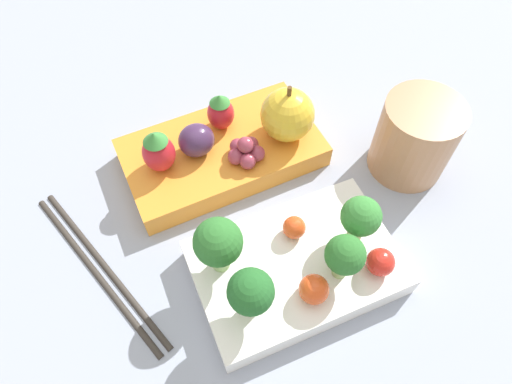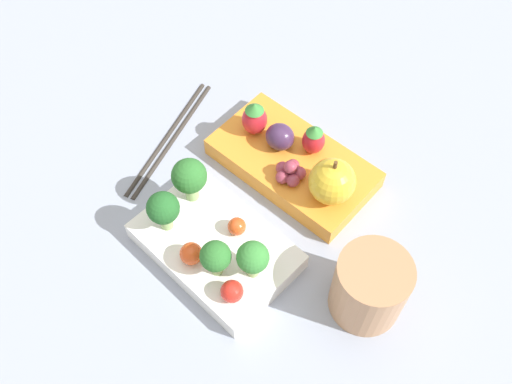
# 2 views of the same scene
# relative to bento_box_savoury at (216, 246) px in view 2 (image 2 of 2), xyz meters

# --- Properties ---
(ground_plane) EXTENTS (4.00, 4.00, 0.00)m
(ground_plane) POSITION_rel_bento_box_savoury_xyz_m (0.01, -0.08, -0.01)
(ground_plane) COLOR #939EB2
(bento_box_savoury) EXTENTS (0.19, 0.14, 0.03)m
(bento_box_savoury) POSITION_rel_bento_box_savoury_xyz_m (0.00, 0.00, 0.00)
(bento_box_savoury) COLOR white
(bento_box_savoury) RESTS_ON ground_plane
(bento_box_fruit) EXTENTS (0.21, 0.12, 0.03)m
(bento_box_fruit) POSITION_rel_bento_box_savoury_xyz_m (-0.00, -0.15, 0.00)
(bento_box_fruit) COLOR orange
(bento_box_fruit) RESTS_ON ground_plane
(broccoli_floret_0) EXTENTS (0.04, 0.04, 0.05)m
(broccoli_floret_0) POSITION_rel_bento_box_savoury_xyz_m (-0.06, 0.00, 0.05)
(broccoli_floret_0) COLOR #93B770
(broccoli_floret_0) RESTS_ON bento_box_savoury
(broccoli_floret_1) EXTENTS (0.04, 0.04, 0.06)m
(broccoli_floret_1) POSITION_rel_bento_box_savoury_xyz_m (0.06, 0.02, 0.05)
(broccoli_floret_1) COLOR #93B770
(broccoli_floret_1) RESTS_ON bento_box_savoury
(broccoli_floret_2) EXTENTS (0.04, 0.04, 0.06)m
(broccoli_floret_2) POSITION_rel_bento_box_savoury_xyz_m (0.06, -0.03, 0.05)
(broccoli_floret_2) COLOR #93B770
(broccoli_floret_2) RESTS_ON bento_box_savoury
(broccoli_floret_3) EXTENTS (0.03, 0.03, 0.05)m
(broccoli_floret_3) POSITION_rel_bento_box_savoury_xyz_m (-0.03, 0.03, 0.05)
(broccoli_floret_3) COLOR #93B770
(broccoli_floret_3) RESTS_ON bento_box_savoury
(cherry_tomato_0) EXTENTS (0.03, 0.03, 0.03)m
(cherry_tomato_0) POSITION_rel_bento_box_savoury_xyz_m (0.01, 0.03, 0.03)
(cherry_tomato_0) COLOR #DB4C1E
(cherry_tomato_0) RESTS_ON bento_box_savoury
(cherry_tomato_1) EXTENTS (0.02, 0.02, 0.02)m
(cherry_tomato_1) POSITION_rel_bento_box_savoury_xyz_m (-0.01, -0.03, 0.02)
(cherry_tomato_1) COLOR #DB4C1E
(cherry_tomato_1) RESTS_ON bento_box_savoury
(cherry_tomato_2) EXTENTS (0.02, 0.02, 0.02)m
(cherry_tomato_2) POSITION_rel_bento_box_savoury_xyz_m (-0.06, 0.04, 0.03)
(cherry_tomato_2) COLOR red
(cherry_tomato_2) RESTS_ON bento_box_savoury
(apple) EXTENTS (0.06, 0.06, 0.07)m
(apple) POSITION_rel_bento_box_savoury_xyz_m (-0.07, -0.13, 0.04)
(apple) COLOR gold
(apple) RESTS_ON bento_box_fruit
(strawberry_0) EXTENTS (0.03, 0.03, 0.04)m
(strawberry_0) POSITION_rel_bento_box_savoury_xyz_m (-0.01, -0.18, 0.03)
(strawberry_0) COLOR red
(strawberry_0) RESTS_ON bento_box_fruit
(strawberry_1) EXTENTS (0.03, 0.03, 0.05)m
(strawberry_1) POSITION_rel_bento_box_savoury_xyz_m (0.06, -0.16, 0.04)
(strawberry_1) COLOR red
(strawberry_1) RESTS_ON bento_box_fruit
(plum) EXTENTS (0.04, 0.03, 0.03)m
(plum) POSITION_rel_bento_box_savoury_xyz_m (0.02, -0.16, 0.03)
(plum) COLOR #42284C
(plum) RESTS_ON bento_box_fruit
(grape_cluster) EXTENTS (0.04, 0.04, 0.03)m
(grape_cluster) POSITION_rel_bento_box_savoury_xyz_m (-0.02, -0.12, 0.02)
(grape_cluster) COLOR #93384C
(grape_cluster) RESTS_ON bento_box_fruit
(drinking_cup) EXTENTS (0.08, 0.08, 0.09)m
(drinking_cup) POSITION_rel_bento_box_savoury_xyz_m (-0.17, -0.05, 0.03)
(drinking_cup) COLOR tan
(drinking_cup) RESTS_ON ground_plane
(chopsticks_pair) EXTENTS (0.06, 0.21, 0.01)m
(chopsticks_pair) POSITION_rel_bento_box_savoury_xyz_m (0.16, -0.09, -0.01)
(chopsticks_pair) COLOR #332D28
(chopsticks_pair) RESTS_ON ground_plane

